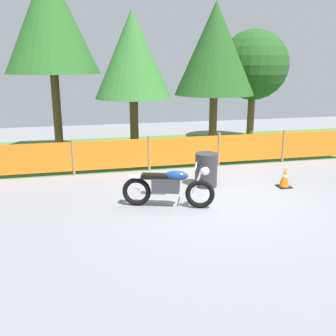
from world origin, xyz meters
TOP-DOWN VIEW (x-y plane):
  - ground at (0.00, 0.00)m, footprint 24.00×24.00m
  - grass_verge at (0.00, 5.47)m, footprint 24.00×5.41m
  - barrier_fence at (0.00, 2.77)m, footprint 11.07×0.08m
  - tree_leftmost at (-3.78, 5.49)m, footprint 3.07×3.07m
  - tree_near_left at (-1.29, 4.42)m, footprint 2.47×2.47m
  - tree_near_right at (1.58, 4.72)m, footprint 2.76×2.76m
  - tree_rightmost at (3.70, 6.15)m, footprint 2.70×2.70m
  - motorcycle_lead at (-1.22, -0.30)m, footprint 1.99×0.89m
  - traffic_cone at (2.03, 0.38)m, footprint 0.32×0.32m
  - spare_drum at (0.07, 0.94)m, footprint 0.58×0.58m

SIDE VIEW (x-z plane):
  - ground at x=0.00m, z-range -0.02..0.00m
  - grass_verge at x=0.00m, z-range 0.00..0.01m
  - traffic_cone at x=2.03m, z-range -0.01..0.52m
  - spare_drum at x=0.07m, z-range 0.00..0.88m
  - motorcycle_lead at x=-1.22m, z-range -0.01..0.97m
  - barrier_fence at x=0.00m, z-range 0.02..1.07m
  - tree_rightmost at x=3.70m, z-range 0.83..5.21m
  - tree_near_left at x=-1.29m, z-range 0.98..5.74m
  - tree_near_right at x=1.58m, z-range 1.01..6.12m
  - tree_leftmost at x=-3.78m, z-range 1.37..7.55m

